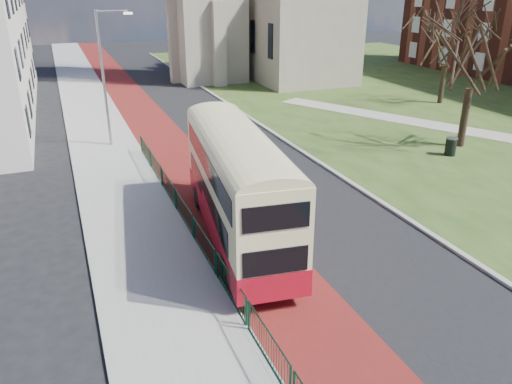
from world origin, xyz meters
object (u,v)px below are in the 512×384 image
bus (237,182)px  litter_bin (451,146)px  winter_tree_near (477,40)px  streetlamp (105,72)px  winter_tree_far (449,34)px

bus → litter_bin: size_ratio=9.64×
winter_tree_near → litter_bin: bearing=-147.2°
streetlamp → bus: (3.09, -14.58, -2.15)m
winter_tree_far → litter_bin: winter_tree_far is taller
streetlamp → bus: streetlamp is taller
winter_tree_near → litter_bin: (-1.90, -1.22, -5.88)m
bus → litter_bin: (15.24, 5.18, -1.86)m
streetlamp → litter_bin: 20.98m
streetlamp → winter_tree_far: (27.46, 2.16, 1.06)m
winter_tree_far → bus: bearing=-145.5°
streetlamp → litter_bin: bearing=-27.1°
streetlamp → winter_tree_far: size_ratio=0.99×
streetlamp → winter_tree_near: size_ratio=0.86×
bus → winter_tree_near: size_ratio=1.13×
streetlamp → winter_tree_far: winter_tree_far is taller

